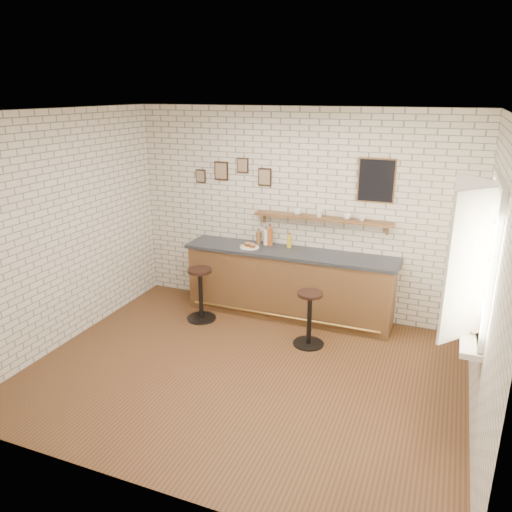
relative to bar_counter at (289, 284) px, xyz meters
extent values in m
plane|color=brown|center=(0.01, -1.70, -0.51)|extent=(5.00, 5.00, 0.00)
cube|color=brown|center=(0.00, 0.00, -0.03)|extent=(3.00, 0.58, 0.96)
cube|color=#2D333A|center=(0.00, 0.00, 0.48)|extent=(3.10, 0.62, 0.05)
cylinder|color=olive|center=(0.00, -0.32, -0.39)|extent=(2.79, 0.04, 0.04)
cylinder|color=white|center=(-0.60, -0.06, 0.51)|extent=(0.28, 0.28, 0.01)
cylinder|color=#EABC52|center=(-0.54, -0.03, 0.52)|extent=(0.05, 0.05, 0.00)
cylinder|color=#EABC52|center=(-0.56, -0.07, 0.52)|extent=(0.05, 0.05, 0.00)
cylinder|color=#EABC52|center=(-0.70, 0.00, 0.52)|extent=(0.06, 0.06, 0.00)
cylinder|color=#EABC52|center=(-0.57, -0.03, 0.52)|extent=(0.06, 0.06, 0.00)
cylinder|color=#EABC52|center=(-0.70, -0.11, 0.52)|extent=(0.06, 0.06, 0.00)
cylinder|color=#EABC52|center=(-0.53, -0.06, 0.52)|extent=(0.04, 0.04, 0.00)
cylinder|color=#EABC52|center=(-0.60, -0.11, 0.52)|extent=(0.05, 0.05, 0.00)
cylinder|color=#EABC52|center=(-0.71, -0.12, 0.52)|extent=(0.04, 0.04, 0.00)
cylinder|color=#EABC52|center=(-0.74, -0.04, 0.52)|extent=(0.05, 0.05, 0.00)
cylinder|color=#EABC52|center=(-0.56, -0.11, 0.52)|extent=(0.06, 0.06, 0.00)
cylinder|color=#EABC52|center=(-0.70, -0.04, 0.52)|extent=(0.04, 0.04, 0.00)
cylinder|color=#EABC52|center=(-0.57, -0.08, 0.52)|extent=(0.05, 0.05, 0.00)
cylinder|color=#EABC52|center=(-0.53, -0.05, 0.52)|extent=(0.05, 0.05, 0.00)
cylinder|color=brown|center=(-0.54, 0.16, 0.60)|extent=(0.07, 0.07, 0.18)
cylinder|color=brown|center=(-0.54, 0.16, 0.71)|extent=(0.03, 0.03, 0.04)
cylinder|color=black|center=(-0.54, 0.16, 0.73)|extent=(0.03, 0.03, 0.01)
cylinder|color=silver|center=(-0.43, 0.16, 0.61)|extent=(0.07, 0.07, 0.21)
cylinder|color=silver|center=(-0.43, 0.16, 0.73)|extent=(0.02, 0.02, 0.05)
cylinder|color=black|center=(-0.43, 0.16, 0.76)|extent=(0.03, 0.03, 0.01)
cylinder|color=#AD4F1B|center=(-0.36, 0.16, 0.63)|extent=(0.08, 0.08, 0.25)
cylinder|color=#AD4F1B|center=(-0.36, 0.16, 0.78)|extent=(0.03, 0.03, 0.06)
cylinder|color=black|center=(-0.36, 0.16, 0.82)|extent=(0.03, 0.03, 0.01)
cylinder|color=gold|center=(-0.06, 0.16, 0.59)|extent=(0.07, 0.07, 0.17)
cylinder|color=gold|center=(-0.06, 0.16, 0.69)|extent=(0.03, 0.03, 0.03)
cylinder|color=maroon|center=(-0.06, 0.16, 0.72)|extent=(0.04, 0.04, 0.01)
cylinder|color=black|center=(-1.15, -0.60, -0.50)|extent=(0.43, 0.43, 0.02)
cylinder|color=black|center=(-1.15, -0.60, -0.13)|extent=(0.06, 0.06, 0.71)
cylinder|color=black|center=(-1.15, -0.60, 0.25)|extent=(0.36, 0.36, 0.04)
cylinder|color=black|center=(0.53, -0.76, -0.50)|extent=(0.41, 0.41, 0.02)
cylinder|color=black|center=(0.53, -0.76, -0.15)|extent=(0.06, 0.06, 0.68)
cylinder|color=black|center=(0.53, -0.76, 0.21)|extent=(0.38, 0.38, 0.04)
cube|color=brown|center=(0.41, 0.20, 0.97)|extent=(2.00, 0.18, 0.04)
cube|color=brown|center=(-0.49, 0.27, 0.89)|extent=(0.03, 0.04, 0.16)
cube|color=brown|center=(1.31, 0.27, 0.89)|extent=(0.03, 0.04, 0.16)
imported|color=white|center=(0.04, 0.20, 1.04)|extent=(0.16, 0.16, 0.09)
imported|color=white|center=(0.36, 0.20, 1.05)|extent=(0.14, 0.14, 0.10)
imported|color=white|center=(0.75, 0.20, 1.04)|extent=(0.15, 0.15, 0.10)
imported|color=white|center=(0.96, 0.20, 1.04)|extent=(0.10, 0.10, 0.09)
cube|color=black|center=(-1.19, 0.28, 1.54)|extent=(0.22, 0.02, 0.28)
cube|color=black|center=(-0.84, 0.28, 1.64)|extent=(0.18, 0.02, 0.22)
cube|color=black|center=(-0.49, 0.28, 1.49)|extent=(0.20, 0.02, 0.26)
cube|color=black|center=(-1.54, 0.28, 1.44)|extent=(0.16, 0.02, 0.20)
cube|color=black|center=(1.11, 0.28, 1.54)|extent=(0.46, 0.02, 0.56)
cube|color=white|center=(2.41, -1.40, 0.39)|extent=(0.20, 1.35, 0.06)
cube|color=white|center=(2.48, -1.40, 1.89)|extent=(0.05, 1.30, 0.06)
cube|color=white|center=(2.48, -1.40, 0.39)|extent=(0.05, 1.30, 0.06)
cube|color=white|center=(2.48, -2.00, 1.14)|extent=(0.05, 0.06, 1.50)
cube|color=white|center=(2.48, -0.80, 1.14)|extent=(0.05, 0.06, 1.50)
cube|color=white|center=(2.33, -1.70, 1.14)|extent=(0.40, 0.46, 1.46)
cube|color=white|center=(2.33, -1.10, 1.14)|extent=(0.40, 0.46, 1.46)
imported|color=tan|center=(2.39, -1.51, 0.43)|extent=(0.17, 0.22, 0.02)
imported|color=tan|center=(2.39, -1.50, 0.45)|extent=(0.26, 0.26, 0.02)
camera|label=1|loc=(2.07, -6.50, 2.70)|focal=35.00mm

